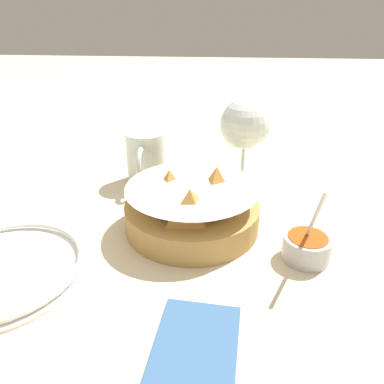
{
  "coord_description": "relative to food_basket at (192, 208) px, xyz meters",
  "views": [
    {
      "loc": [
        0.5,
        0.02,
        0.32
      ],
      "look_at": [
        -0.0,
        -0.02,
        0.06
      ],
      "focal_mm": 35.0,
      "sensor_mm": 36.0,
      "label": 1
    }
  ],
  "objects": [
    {
      "name": "ground_plane",
      "position": [
        0.0,
        0.02,
        -0.03
      ],
      "size": [
        4.0,
        4.0,
        0.0
      ],
      "primitive_type": "plane",
      "color": "beige"
    },
    {
      "name": "food_basket",
      "position": [
        0.0,
        0.0,
        0.0
      ],
      "size": [
        0.21,
        0.21,
        0.09
      ],
      "color": "#B2894C",
      "rests_on": "ground_plane"
    },
    {
      "name": "sauce_cup",
      "position": [
        0.07,
        0.16,
        -0.01
      ],
      "size": [
        0.08,
        0.06,
        0.12
      ],
      "color": "#B7B7BC",
      "rests_on": "ground_plane"
    },
    {
      "name": "wine_glass",
      "position": [
        -0.18,
        0.08,
        0.08
      ],
      "size": [
        0.09,
        0.09,
        0.16
      ],
      "color": "silver",
      "rests_on": "ground_plane"
    },
    {
      "name": "beer_mug",
      "position": [
        -0.16,
        -0.1,
        0.01
      ],
      "size": [
        0.11,
        0.08,
        0.1
      ],
      "color": "silver",
      "rests_on": "ground_plane"
    },
    {
      "name": "side_plate",
      "position": [
        0.13,
        -0.24,
        -0.03
      ],
      "size": [
        0.22,
        0.22,
        0.01
      ],
      "color": "white",
      "rests_on": "ground_plane"
    },
    {
      "name": "napkin",
      "position": [
        0.24,
        0.03,
        -0.03
      ],
      "size": [
        0.15,
        0.1,
        0.01
      ],
      "color": "#38608E",
      "rests_on": "ground_plane"
    }
  ]
}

